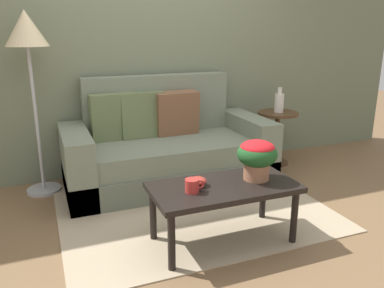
{
  "coord_description": "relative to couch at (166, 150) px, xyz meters",
  "views": [
    {
      "loc": [
        -1.14,
        -2.81,
        1.5
      ],
      "look_at": [
        0.01,
        0.09,
        0.58
      ],
      "focal_mm": 36.48,
      "sensor_mm": 36.0,
      "label": 1
    }
  ],
  "objects": [
    {
      "name": "ground_plane",
      "position": [
        0.0,
        -0.77,
        -0.33
      ],
      "size": [
        14.0,
        14.0,
        0.0
      ],
      "primitive_type": "plane",
      "color": "brown"
    },
    {
      "name": "wall_back",
      "position": [
        0.0,
        0.49,
        1.12
      ],
      "size": [
        6.4,
        0.12,
        2.9
      ],
      "primitive_type": "cube",
      "color": "slate",
      "rests_on": "ground"
    },
    {
      "name": "area_rug",
      "position": [
        0.0,
        -0.66,
        -0.32
      ],
      "size": [
        2.21,
        1.84,
        0.01
      ],
      "primitive_type": "cube",
      "color": "tan",
      "rests_on": "ground"
    },
    {
      "name": "couch",
      "position": [
        0.0,
        0.0,
        0.0
      ],
      "size": [
        2.02,
        0.92,
        1.05
      ],
      "color": "#626B59",
      "rests_on": "ground"
    },
    {
      "name": "coffee_table",
      "position": [
        0.01,
        -1.29,
        0.06
      ],
      "size": [
        1.04,
        0.53,
        0.45
      ],
      "color": "black",
      "rests_on": "ground"
    },
    {
      "name": "side_table",
      "position": [
        1.34,
        0.05,
        0.09
      ],
      "size": [
        0.45,
        0.45,
        0.61
      ],
      "color": "#4C331E",
      "rests_on": "ground"
    },
    {
      "name": "floor_lamp",
      "position": [
        -1.18,
        0.18,
        1.06
      ],
      "size": [
        0.36,
        0.36,
        1.66
      ],
      "color": "#B2B2B7",
      "rests_on": "ground"
    },
    {
      "name": "potted_plant",
      "position": [
        0.28,
        -1.27,
        0.3
      ],
      "size": [
        0.29,
        0.29,
        0.29
      ],
      "color": "#A36B4C",
      "rests_on": "coffee_table"
    },
    {
      "name": "coffee_mug",
      "position": [
        -0.24,
        -1.32,
        0.16
      ],
      "size": [
        0.14,
        0.09,
        0.09
      ],
      "color": "red",
      "rests_on": "coffee_table"
    },
    {
      "name": "snack_bowl",
      "position": [
        -0.16,
        -1.23,
        0.15
      ],
      "size": [
        0.12,
        0.12,
        0.06
      ],
      "color": "#B2382D",
      "rests_on": "coffee_table"
    },
    {
      "name": "table_vase",
      "position": [
        1.34,
        0.05,
        0.39
      ],
      "size": [
        0.1,
        0.1,
        0.28
      ],
      "color": "silver",
      "rests_on": "side_table"
    }
  ]
}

